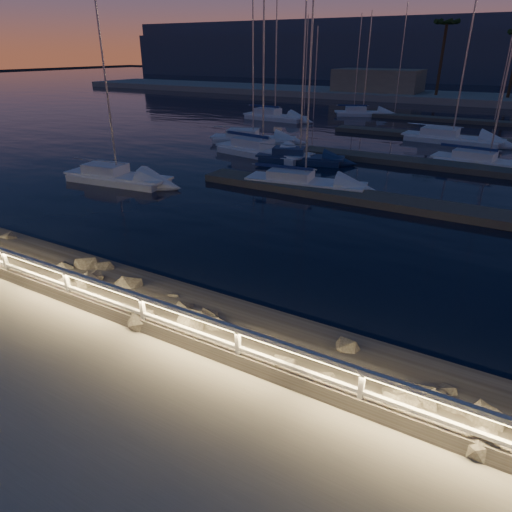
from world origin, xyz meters
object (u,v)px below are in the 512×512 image
object	(u,v)px
guard_rail	(201,325)
sailboat_i	(273,116)
sailboat_b	(115,176)
sailboat_f	(261,150)
sailboat_g	(485,161)
sailboat_j	(251,138)
sailboat_c	(302,182)
sailboat_k	(449,137)
sailboat_a	(298,157)
sailboat_n	(361,112)

from	to	relation	value
guard_rail	sailboat_i	world-z (taller)	sailboat_i
sailboat_b	sailboat_f	xyz separation A→B (m)	(3.89, 11.28, 0.05)
sailboat_g	sailboat_j	size ratio (longest dim) A/B	1.01
guard_rail	sailboat_f	xyz separation A→B (m)	(-11.66, 23.26, -0.92)
sailboat_c	sailboat_k	bearing A→B (deg)	67.87
sailboat_k	sailboat_a	bearing A→B (deg)	-116.65
sailboat_f	sailboat_b	bearing A→B (deg)	-98.77
guard_rail	sailboat_i	xyz separation A→B (m)	(-20.14, 41.01, -0.91)
sailboat_i	sailboat_k	world-z (taller)	sailboat_k
sailboat_i	sailboat_k	distance (m)	20.60
sailboat_b	sailboat_k	bearing A→B (deg)	50.65
guard_rail	sailboat_b	xyz separation A→B (m)	(-15.55, 11.98, -0.97)
sailboat_g	sailboat_n	world-z (taller)	sailboat_g
sailboat_b	sailboat_i	distance (m)	29.39
sailboat_f	sailboat_g	xyz separation A→B (m)	(15.38, 4.62, -0.05)
sailboat_i	sailboat_n	world-z (taller)	sailboat_i
sailboat_a	sailboat_i	bearing A→B (deg)	108.19
guard_rail	sailboat_n	bearing A→B (deg)	104.13
sailboat_c	sailboat_j	distance (m)	14.75
guard_rail	sailboat_a	size ratio (longest dim) A/B	4.11
sailboat_i	sailboat_n	distance (m)	11.61
sailboat_a	sailboat_g	xyz separation A→B (m)	(11.90, 5.30, 0.00)
sailboat_g	sailboat_k	distance (m)	9.38
sailboat_b	sailboat_n	distance (m)	37.92
sailboat_g	sailboat_f	bearing A→B (deg)	-155.77
guard_rail	sailboat_f	world-z (taller)	sailboat_f
sailboat_a	sailboat_i	xyz separation A→B (m)	(-11.96, 18.42, 0.06)
guard_rail	sailboat_n	distance (m)	51.34
sailboat_f	sailboat_j	distance (m)	5.41
sailboat_g	sailboat_a	bearing A→B (deg)	-148.50
guard_rail	sailboat_j	bearing A→B (deg)	118.76
sailboat_n	sailboat_c	bearing A→B (deg)	-101.02
sailboat_b	sailboat_n	bearing A→B (deg)	78.41
guard_rail	sailboat_c	bearing A→B (deg)	106.88
sailboat_a	sailboat_j	bearing A→B (deg)	129.93
sailboat_g	sailboat_j	world-z (taller)	sailboat_g
sailboat_b	sailboat_c	distance (m)	11.49
sailboat_k	sailboat_n	size ratio (longest dim) A/B	1.21
sailboat_c	sailboat_g	xyz separation A→B (m)	(8.76, 11.25, 0.01)
sailboat_i	sailboat_j	xyz separation A→B (m)	(5.07, -13.55, -0.04)
sailboat_k	sailboat_b	bearing A→B (deg)	-118.62
sailboat_a	sailboat_b	size ratio (longest dim) A/B	0.91
sailboat_k	sailboat_i	bearing A→B (deg)	170.98
sailboat_c	sailboat_k	distance (m)	20.46
sailboat_a	sailboat_c	xyz separation A→B (m)	(3.14, -5.95, -0.01)
sailboat_a	sailboat_g	world-z (taller)	sailboat_g
guard_rail	sailboat_b	bearing A→B (deg)	142.40
sailboat_a	sailboat_j	distance (m)	8.43
sailboat_j	guard_rail	bearing A→B (deg)	-79.75
guard_rail	sailboat_c	size ratio (longest dim) A/B	3.70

